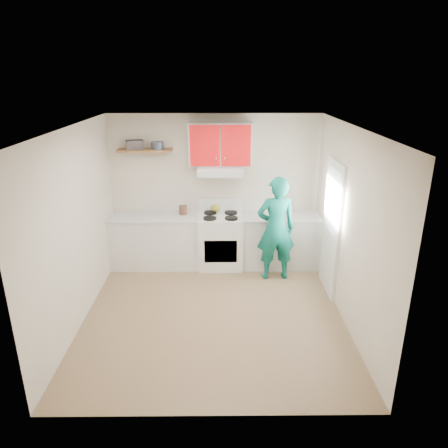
{
  "coord_description": "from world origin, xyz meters",
  "views": [
    {
      "loc": [
        0.1,
        -5.15,
        3.23
      ],
      "look_at": [
        0.15,
        0.55,
        1.15
      ],
      "focal_mm": 33.36,
      "sensor_mm": 36.0,
      "label": 1
    }
  ],
  "objects_px": {
    "stove": "(221,241)",
    "person": "(276,229)",
    "crock": "(183,211)",
    "tin": "(157,145)",
    "kettle": "(215,208)"
  },
  "relations": [
    {
      "from": "stove",
      "to": "kettle",
      "type": "distance_m",
      "value": 0.59
    },
    {
      "from": "stove",
      "to": "person",
      "type": "relative_size",
      "value": 0.53
    },
    {
      "from": "tin",
      "to": "crock",
      "type": "xyz_separation_m",
      "value": [
        0.39,
        -0.05,
        -1.12
      ]
    },
    {
      "from": "crock",
      "to": "person",
      "type": "xyz_separation_m",
      "value": [
        1.54,
        -0.59,
        -0.12
      ]
    },
    {
      "from": "tin",
      "to": "kettle",
      "type": "height_order",
      "value": "tin"
    },
    {
      "from": "crock",
      "to": "person",
      "type": "relative_size",
      "value": 0.1
    },
    {
      "from": "tin",
      "to": "crock",
      "type": "bearing_deg",
      "value": -7.39
    },
    {
      "from": "kettle",
      "to": "tin",
      "type": "bearing_deg",
      "value": 167.94
    },
    {
      "from": "kettle",
      "to": "stove",
      "type": "bearing_deg",
      "value": -83.58
    },
    {
      "from": "tin",
      "to": "kettle",
      "type": "bearing_deg",
      "value": 3.85
    },
    {
      "from": "crock",
      "to": "person",
      "type": "distance_m",
      "value": 1.65
    },
    {
      "from": "stove",
      "to": "crock",
      "type": "height_order",
      "value": "crock"
    },
    {
      "from": "stove",
      "to": "person",
      "type": "height_order",
      "value": "person"
    },
    {
      "from": "stove",
      "to": "crock",
      "type": "xyz_separation_m",
      "value": [
        -0.65,
        0.11,
        0.52
      ]
    },
    {
      "from": "crock",
      "to": "person",
      "type": "height_order",
      "value": "person"
    }
  ]
}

